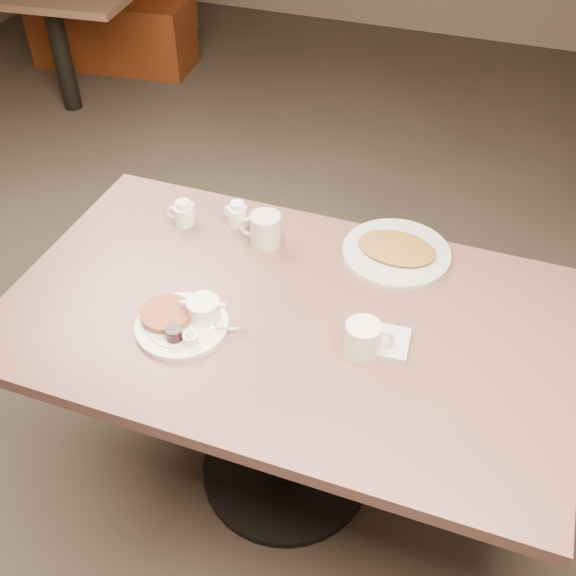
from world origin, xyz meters
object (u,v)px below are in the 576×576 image
(diner_table, at_px, (286,355))
(creamer_left, at_px, (184,213))
(main_plate, at_px, (184,320))
(booth_back_left, at_px, (107,5))
(coffee_mug_near, at_px, (364,338))
(hash_plate, at_px, (396,251))
(coffee_mug_far, at_px, (264,230))
(creamer_right, at_px, (237,214))

(diner_table, bearing_deg, creamer_left, 148.06)
(main_plate, bearing_deg, booth_back_left, 125.53)
(diner_table, xyz_separation_m, coffee_mug_near, (0.23, -0.07, 0.22))
(hash_plate, bearing_deg, coffee_mug_far, -168.14)
(booth_back_left, bearing_deg, coffee_mug_far, -49.30)
(creamer_right, bearing_deg, hash_plate, 2.28)
(main_plate, xyz_separation_m, hash_plate, (0.45, 0.47, -0.01))
(coffee_mug_far, bearing_deg, coffee_mug_near, -39.73)
(diner_table, relative_size, booth_back_left, 1.10)
(creamer_right, relative_size, hash_plate, 0.26)
(main_plate, bearing_deg, creamer_left, 116.28)
(coffee_mug_near, relative_size, coffee_mug_far, 1.00)
(diner_table, bearing_deg, hash_plate, 56.82)
(hash_plate, relative_size, booth_back_left, 0.25)
(main_plate, xyz_separation_m, creamer_left, (-0.20, 0.40, 0.01))
(main_plate, distance_m, coffee_mug_near, 0.47)
(diner_table, bearing_deg, coffee_mug_near, -15.97)
(coffee_mug_far, distance_m, creamer_left, 0.27)
(coffee_mug_near, bearing_deg, creamer_right, 142.55)
(diner_table, height_order, booth_back_left, booth_back_left)
(diner_table, height_order, coffee_mug_near, coffee_mug_near)
(diner_table, xyz_separation_m, hash_plate, (0.22, 0.34, 0.18))
(creamer_left, distance_m, creamer_right, 0.17)
(diner_table, xyz_separation_m, booth_back_left, (-2.23, 2.66, -0.17))
(booth_back_left, bearing_deg, hash_plate, -43.50)
(booth_back_left, bearing_deg, creamer_left, -53.09)
(hash_plate, bearing_deg, diner_table, -123.18)
(creamer_left, bearing_deg, coffee_mug_near, -26.84)
(coffee_mug_near, bearing_deg, diner_table, 164.03)
(coffee_mug_near, bearing_deg, coffee_mug_far, 140.27)
(coffee_mug_far, xyz_separation_m, creamer_left, (-0.27, 0.01, -0.01))
(main_plate, bearing_deg, creamer_right, 95.34)
(creamer_right, bearing_deg, creamer_left, -162.03)
(creamer_right, xyz_separation_m, hash_plate, (0.49, 0.02, -0.02))
(creamer_right, height_order, hash_plate, creamer_right)
(coffee_mug_far, height_order, booth_back_left, booth_back_left)
(coffee_mug_far, bearing_deg, diner_table, -58.16)
(diner_table, distance_m, creamer_right, 0.47)
(creamer_left, bearing_deg, creamer_right, 17.97)
(diner_table, height_order, creamer_left, creamer_left)
(creamer_left, xyz_separation_m, creamer_right, (0.16, 0.05, 0.00))
(creamer_left, relative_size, booth_back_left, 0.07)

